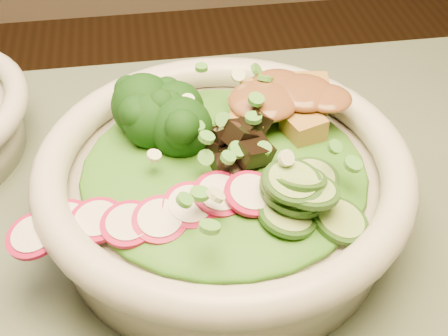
{
  "coord_description": "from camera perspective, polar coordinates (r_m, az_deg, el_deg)",
  "views": [
    {
      "loc": [
        -0.23,
        -0.26,
        1.15
      ],
      "look_at": [
        -0.17,
        0.11,
        0.82
      ],
      "focal_mm": 50.0,
      "sensor_mm": 36.0,
      "label": 1
    }
  ],
  "objects": [
    {
      "name": "radish_slices",
      "position": [
        0.46,
        -5.9,
        -4.3
      ],
      "size": [
        0.13,
        0.09,
        0.02
      ],
      "primitive_type": null,
      "rotation": [
        0.0,
        0.0,
        -0.42
      ],
      "color": "#9E0C37",
      "rests_on": "salad_bowl"
    },
    {
      "name": "peanut_sauce",
      "position": [
        0.53,
        5.29,
        6.29
      ],
      "size": [
        0.08,
        0.06,
        0.02
      ],
      "primitive_type": "ellipsoid",
      "color": "brown",
      "rests_on": "tofu_cubes"
    },
    {
      "name": "salad_bowl",
      "position": [
        0.52,
        -0.0,
        -1.8
      ],
      "size": [
        0.31,
        0.31,
        0.08
      ],
      "rotation": [
        0.0,
        0.0,
        -0.42
      ],
      "color": "beige",
      "rests_on": "dining_table"
    },
    {
      "name": "tofu_cubes",
      "position": [
        0.54,
        5.2,
        4.99
      ],
      "size": [
        0.12,
        0.1,
        0.04
      ],
      "primitive_type": null,
      "rotation": [
        0.0,
        0.0,
        -0.42
      ],
      "color": "#9C6934",
      "rests_on": "salad_bowl"
    },
    {
      "name": "scallion_garnish",
      "position": [
        0.49,
        -0.0,
        2.6
      ],
      "size": [
        0.22,
        0.22,
        0.03
      ],
      "primitive_type": null,
      "color": "#4A9835",
      "rests_on": "salad_bowl"
    },
    {
      "name": "broccoli_florets",
      "position": [
        0.53,
        -6.06,
        4.83
      ],
      "size": [
        0.12,
        0.11,
        0.05
      ],
      "primitive_type": null,
      "rotation": [
        0.0,
        0.0,
        -0.42
      ],
      "color": "black",
      "rests_on": "salad_bowl"
    },
    {
      "name": "lettuce_bed",
      "position": [
        0.51,
        -0.0,
        0.09
      ],
      "size": [
        0.23,
        0.23,
        0.03
      ],
      "primitive_type": "ellipsoid",
      "color": "#1C5512",
      "rests_on": "salad_bowl"
    },
    {
      "name": "mushroom_heap",
      "position": [
        0.5,
        1.04,
        2.33
      ],
      "size": [
        0.11,
        0.11,
        0.05
      ],
      "primitive_type": null,
      "rotation": [
        0.0,
        0.0,
        -0.42
      ],
      "color": "black",
      "rests_on": "salad_bowl"
    },
    {
      "name": "cucumber_slices",
      "position": [
        0.46,
        6.91,
        -2.62
      ],
      "size": [
        0.11,
        0.11,
        0.04
      ],
      "primitive_type": null,
      "rotation": [
        0.0,
        0.0,
        -0.42
      ],
      "color": "#8AB061",
      "rests_on": "salad_bowl"
    }
  ]
}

